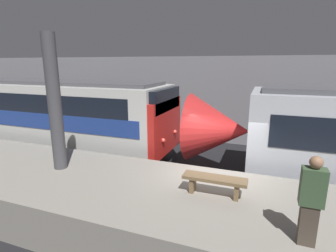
# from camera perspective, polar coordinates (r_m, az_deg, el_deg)

# --- Properties ---
(ground_plane) EXTENTS (120.00, 120.00, 0.00)m
(ground_plane) POSITION_cam_1_polar(r_m,az_deg,el_deg) (8.51, 10.66, -16.25)
(ground_plane) COLOR black
(platform) EXTENTS (40.00, 3.57, 1.14)m
(platform) POSITION_cam_1_polar(r_m,az_deg,el_deg) (6.71, 8.08, -19.30)
(platform) COLOR gray
(platform) RESTS_ON ground
(station_rear_barrier) EXTENTS (50.00, 0.15, 4.55)m
(station_rear_barrier) POSITION_cam_1_polar(r_m,az_deg,el_deg) (14.00, 15.70, 5.15)
(station_rear_barrier) COLOR gray
(station_rear_barrier) RESTS_ON ground
(support_pillar_near) EXTENTS (0.38, 0.38, 3.87)m
(support_pillar_near) POSITION_cam_1_polar(r_m,az_deg,el_deg) (8.10, -23.46, 4.48)
(support_pillar_near) COLOR #47474C
(support_pillar_near) RESTS_ON platform
(train_boxy) EXTENTS (14.54, 2.99, 3.44)m
(train_boxy) POSITION_cam_1_polar(r_m,az_deg,el_deg) (14.42, -27.93, 2.27)
(train_boxy) COLOR black
(train_boxy) RESTS_ON ground
(person_waiting) EXTENTS (0.38, 0.24, 1.60)m
(person_waiting) POSITION_cam_1_polar(r_m,az_deg,el_deg) (5.12, 28.70, -13.83)
(person_waiting) COLOR #473D33
(person_waiting) RESTS_ON platform
(platform_bench) EXTENTS (1.50, 0.40, 0.45)m
(platform_bench) POSITION_cam_1_polar(r_m,az_deg,el_deg) (6.40, 10.08, -11.79)
(platform_bench) COLOR brown
(platform_bench) RESTS_ON platform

